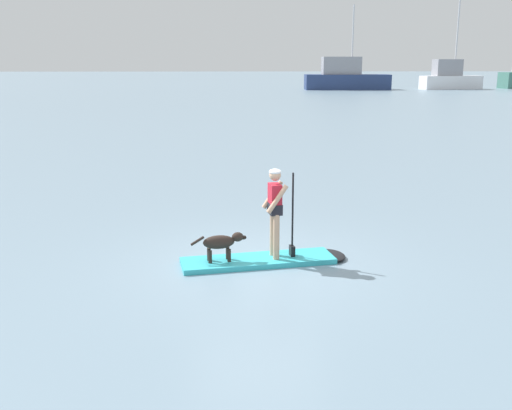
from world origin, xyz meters
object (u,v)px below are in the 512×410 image
(moored_boat_far_starboard, at_px, (450,78))
(dog, at_px, (221,243))
(paddleboard, at_px, (269,260))
(moored_boat_port, at_px, (345,77))
(person_paddler, at_px, (276,206))

(moored_boat_far_starboard, bearing_deg, dog, -112.74)
(paddleboard, distance_m, moored_boat_far_starboard, 74.75)
(paddleboard, bearing_deg, moored_boat_port, 78.42)
(dog, bearing_deg, paddleboard, 10.50)
(person_paddler, distance_m, moored_boat_port, 70.28)
(paddleboard, bearing_deg, moored_boat_far_starboard, 67.85)
(person_paddler, distance_m, moored_boat_far_starboard, 74.68)
(dog, xyz_separation_m, moored_boat_port, (15.03, 69.06, 1.13))
(moored_boat_port, distance_m, moored_boat_far_starboard, 14.06)
(person_paddler, height_order, moored_boat_far_starboard, moored_boat_far_starboard)
(dog, height_order, moored_boat_port, moored_boat_port)
(paddleboard, distance_m, dog, 1.01)
(dog, xyz_separation_m, moored_boat_far_starboard, (29.09, 69.39, 1.04))
(paddleboard, relative_size, moored_boat_far_starboard, 0.28)
(dog, bearing_deg, person_paddler, 10.50)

